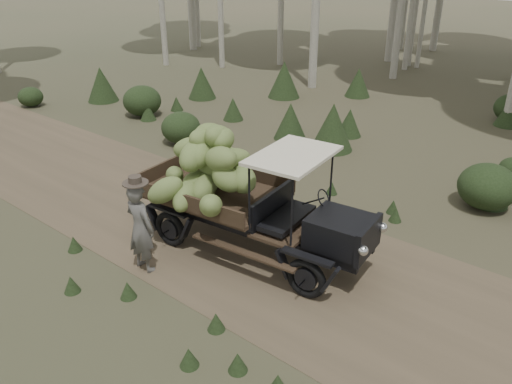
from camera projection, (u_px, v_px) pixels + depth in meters
ground at (230, 237)px, 9.77m from camera, size 120.00×120.00×0.00m
dirt_track at (230, 237)px, 9.77m from camera, size 70.00×4.00×0.01m
banana_truck at (228, 178)px, 9.00m from camera, size 4.70×2.43×2.38m
farmer at (140, 227)px, 8.46m from camera, size 0.60×0.44×1.78m
undergrowth at (297, 187)px, 10.62m from camera, size 24.34×22.68×1.35m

